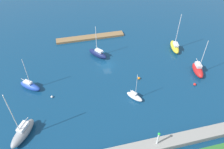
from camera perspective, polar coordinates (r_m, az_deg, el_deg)
The scene contains 13 objects.
water at distance 66.61m, azimuth -1.32°, elevation 2.56°, with size 160.00×160.00×0.00m, color navy.
pier_dock at distance 79.98m, azimuth -5.81°, elevation 9.88°, with size 24.81×3.06×0.73m, color olive.
breakwater at distance 47.14m, azimuth 7.17°, elevation -19.22°, with size 64.03×2.78×1.31m, color gray.
harbor_beacon at distance 45.86m, azimuth 12.27°, elevation -16.19°, with size 0.56×0.56×3.73m.
sailboat_red_inner_mooring at distance 67.76m, azimuth 21.99°, elevation 1.22°, with size 3.64×6.95×11.42m.
sailboat_navy_lone_north at distance 69.64m, azimuth -3.82°, elevation 5.65°, with size 6.08×6.93×10.73m.
sailboat_yellow_off_beacon at distance 75.87m, azimuth 16.46°, elevation 7.19°, with size 3.81×7.71×12.63m.
sailboat_white_center_basin at distance 55.87m, azimuth 6.04°, elevation -5.84°, with size 4.05×4.68×8.36m.
sailboat_blue_along_channel at distance 62.21m, azimuth -21.11°, elevation -2.82°, with size 6.36×5.74×10.12m.
sailboat_gray_outer_mooring at distance 52.04m, azimuth -22.81°, elevation -14.12°, with size 6.10×7.93×13.49m.
mooring_buoy_red at distance 63.76m, azimuth 21.28°, elevation -2.47°, with size 0.73×0.73×0.73m, color red.
mooring_buoy_white at distance 58.34m, azimuth -15.82°, elevation -5.76°, with size 0.62×0.62×0.62m, color white.
mooring_buoy_orange at distance 61.81m, azimuth 7.23°, elevation -0.98°, with size 0.73×0.73×0.73m, color orange.
Camera 1 is at (10.91, 51.12, 41.29)m, focal length 34.12 mm.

